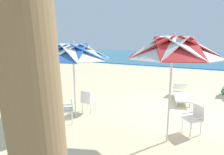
# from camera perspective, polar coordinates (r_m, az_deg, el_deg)

# --- Properties ---
(ground_plane) EXTENTS (80.00, 80.00, 0.00)m
(ground_plane) POSITION_cam_1_polar(r_m,az_deg,el_deg) (7.58, 18.93, -9.79)
(ground_plane) COLOR beige
(sea) EXTENTS (80.00, 36.00, 0.10)m
(sea) POSITION_cam_1_polar(r_m,az_deg,el_deg) (37.61, 27.20, 5.99)
(sea) COLOR teal
(sea) RESTS_ON ground
(surf_foam) EXTENTS (80.00, 0.70, 0.01)m
(surf_foam) POSITION_cam_1_polar(r_m,az_deg,el_deg) (19.41, 25.29, 2.30)
(surf_foam) COLOR white
(surf_foam) RESTS_ON ground
(beach_umbrella_0) EXTENTS (2.29, 2.29, 2.87)m
(beach_umbrella_0) POSITION_cam_1_polar(r_m,az_deg,el_deg) (4.66, 18.76, 8.69)
(beach_umbrella_0) COLOR silver
(beach_umbrella_0) RESTS_ON ground
(plastic_chair_0) EXTENTS (0.63, 0.63, 0.87)m
(plastic_chair_0) POSITION_cam_1_polar(r_m,az_deg,el_deg) (5.85, 24.68, -11.29)
(plastic_chair_0) COLOR white
(plastic_chair_0) RESTS_ON ground
(beach_umbrella_1) EXTENTS (2.54, 2.54, 2.68)m
(beach_umbrella_1) POSITION_cam_1_polar(r_m,az_deg,el_deg) (6.22, -12.28, 7.83)
(beach_umbrella_1) COLOR silver
(beach_umbrella_1) RESTS_ON ground
(plastic_chair_1) EXTENTS (0.46, 0.49, 0.87)m
(plastic_chair_1) POSITION_cam_1_polar(r_m,az_deg,el_deg) (6.81, -7.75, -7.21)
(plastic_chair_1) COLOR white
(plastic_chair_1) RESTS_ON ground
(plastic_chair_2) EXTENTS (0.63, 0.63, 0.87)m
(plastic_chair_2) POSITION_cam_1_polar(r_m,az_deg,el_deg) (6.16, -13.77, -9.45)
(plastic_chair_2) COLOR white
(plastic_chair_2) RESTS_ON ground
(beach_umbrella_2) EXTENTS (2.34, 2.34, 2.52)m
(beach_umbrella_2) POSITION_cam_1_polar(r_m,az_deg,el_deg) (8.71, -26.96, 6.97)
(beach_umbrella_2) COLOR silver
(beach_umbrella_2) RESTS_ON ground
(plastic_chair_3) EXTENTS (0.59, 0.57, 0.87)m
(plastic_chair_3) POSITION_cam_1_polar(r_m,az_deg,el_deg) (8.94, -29.55, -4.15)
(plastic_chair_3) COLOR white
(plastic_chair_3) RESTS_ON ground
(plastic_chair_4) EXTENTS (0.57, 0.55, 0.87)m
(plastic_chair_4) POSITION_cam_1_polar(r_m,az_deg,el_deg) (9.19, -19.81, -2.94)
(plastic_chair_4) COLOR red
(plastic_chair_4) RESTS_ON ground
(sun_lounger_1) EXTENTS (1.11, 2.23, 0.62)m
(sun_lounger_1) POSITION_cam_1_polar(r_m,az_deg,el_deg) (8.85, 21.20, -5.02)
(sun_lounger_1) COLOR white
(sun_lounger_1) RESTS_ON ground
(beach_ball) EXTENTS (0.28, 0.28, 0.28)m
(beach_ball) POSITION_cam_1_polar(r_m,az_deg,el_deg) (10.85, 32.05, -3.86)
(beach_ball) COLOR #2D8C4C
(beach_ball) RESTS_ON ground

